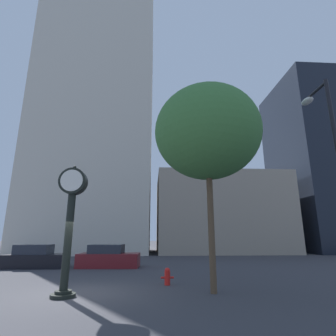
{
  "coord_description": "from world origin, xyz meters",
  "views": [
    {
      "loc": [
        2.72,
        -10.26,
        2.01
      ],
      "look_at": [
        3.97,
        10.8,
        7.48
      ],
      "focal_mm": 28.0,
      "sensor_mm": 36.0,
      "label": 1
    }
  ],
  "objects_px": {
    "street_lamp_right": "(331,152)",
    "fire_hydrant_near": "(167,276)",
    "car_black": "(35,258)",
    "bare_tree": "(207,133)",
    "street_clock": "(70,214)",
    "car_maroon": "(109,258)"
  },
  "relations": [
    {
      "from": "street_clock",
      "to": "car_black",
      "type": "relative_size",
      "value": 1.2
    },
    {
      "from": "bare_tree",
      "to": "fire_hydrant_near",
      "type": "bearing_deg",
      "value": 131.9
    },
    {
      "from": "street_clock",
      "to": "bare_tree",
      "type": "distance_m",
      "value": 6.23
    },
    {
      "from": "street_clock",
      "to": "fire_hydrant_near",
      "type": "distance_m",
      "value": 4.85
    },
    {
      "from": "car_black",
      "to": "fire_hydrant_near",
      "type": "bearing_deg",
      "value": -38.65
    },
    {
      "from": "street_clock",
      "to": "fire_hydrant_near",
      "type": "bearing_deg",
      "value": 29.64
    },
    {
      "from": "car_black",
      "to": "fire_hydrant_near",
      "type": "distance_m",
      "value": 10.51
    },
    {
      "from": "car_black",
      "to": "street_lamp_right",
      "type": "xyz_separation_m",
      "value": [
        13.75,
        -10.06,
        4.25
      ]
    },
    {
      "from": "street_lamp_right",
      "to": "bare_tree",
      "type": "bearing_deg",
      "value": 155.92
    },
    {
      "from": "bare_tree",
      "to": "street_lamp_right",
      "type": "bearing_deg",
      "value": -24.08
    },
    {
      "from": "street_lamp_right",
      "to": "fire_hydrant_near",
      "type": "bearing_deg",
      "value": 147.48
    },
    {
      "from": "car_maroon",
      "to": "street_lamp_right",
      "type": "xyz_separation_m",
      "value": [
        9.05,
        -10.11,
        4.25
      ]
    },
    {
      "from": "bare_tree",
      "to": "car_black",
      "type": "bearing_deg",
      "value": 139.77
    },
    {
      "from": "fire_hydrant_near",
      "to": "car_black",
      "type": "bearing_deg",
      "value": 141.53
    },
    {
      "from": "car_black",
      "to": "fire_hydrant_near",
      "type": "height_order",
      "value": "car_black"
    },
    {
      "from": "car_maroon",
      "to": "street_lamp_right",
      "type": "distance_m",
      "value": 14.21
    },
    {
      "from": "car_maroon",
      "to": "bare_tree",
      "type": "relative_size",
      "value": 0.49
    },
    {
      "from": "street_clock",
      "to": "fire_hydrant_near",
      "type": "height_order",
      "value": "street_clock"
    },
    {
      "from": "fire_hydrant_near",
      "to": "street_clock",
      "type": "bearing_deg",
      "value": -150.36
    },
    {
      "from": "street_clock",
      "to": "fire_hydrant_near",
      "type": "relative_size",
      "value": 6.63
    },
    {
      "from": "car_maroon",
      "to": "fire_hydrant_near",
      "type": "height_order",
      "value": "car_maroon"
    },
    {
      "from": "fire_hydrant_near",
      "to": "street_lamp_right",
      "type": "relative_size",
      "value": 0.09
    }
  ]
}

